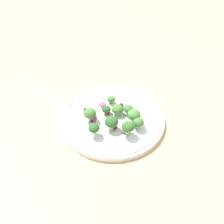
% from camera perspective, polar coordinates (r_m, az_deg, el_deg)
% --- Properties ---
extents(ground_plane, '(1.80, 1.80, 0.02)m').
position_cam_1_polar(ground_plane, '(0.65, 2.64, -1.76)').
color(ground_plane, tan).
extents(plate, '(0.24, 0.24, 0.02)m').
position_cam_1_polar(plate, '(0.63, -0.00, -1.24)').
color(plate, white).
rests_on(plate, ground_plane).
extents(dressing_pool, '(0.14, 0.14, 0.00)m').
position_cam_1_polar(dressing_pool, '(0.63, -0.00, -0.95)').
color(dressing_pool, white).
rests_on(dressing_pool, plate).
extents(broccoli_floret_0, '(0.02, 0.02, 0.02)m').
position_cam_1_polar(broccoli_floret_0, '(0.59, 5.45, -2.14)').
color(broccoli_floret_0, '#8EB77A').
rests_on(broccoli_floret_0, plate).
extents(broccoli_floret_1, '(0.03, 0.03, 0.03)m').
position_cam_1_polar(broccoli_floret_1, '(0.57, 3.31, -3.13)').
color(broccoli_floret_1, '#8EB77A').
rests_on(broccoli_floret_1, plate).
extents(broccoli_floret_2, '(0.02, 0.02, 0.02)m').
position_cam_1_polar(broccoli_floret_2, '(0.65, -0.19, 2.67)').
color(broccoli_floret_2, '#8EB77A').
rests_on(broccoli_floret_2, plate).
extents(broccoli_floret_3, '(0.03, 0.03, 0.03)m').
position_cam_1_polar(broccoli_floret_3, '(0.60, -4.59, -0.31)').
color(broccoli_floret_3, '#ADD18E').
rests_on(broccoli_floret_3, plate).
extents(broccoli_floret_4, '(0.02, 0.02, 0.02)m').
position_cam_1_polar(broccoli_floret_4, '(0.62, -1.21, 0.54)').
color(broccoli_floret_4, '#ADD18E').
rests_on(broccoli_floret_4, plate).
extents(broccoli_floret_5, '(0.02, 0.02, 0.02)m').
position_cam_1_polar(broccoli_floret_5, '(0.62, 3.22, 0.42)').
color(broccoli_floret_5, '#ADD18E').
rests_on(broccoli_floret_5, plate).
extents(broccoli_floret_6, '(0.02, 0.02, 0.02)m').
position_cam_1_polar(broccoli_floret_6, '(0.57, -3.75, -3.37)').
color(broccoli_floret_6, '#9EC684').
rests_on(broccoli_floret_6, plate).
extents(broccoli_floret_7, '(0.03, 0.03, 0.03)m').
position_cam_1_polar(broccoli_floret_7, '(0.58, -0.11, -2.14)').
color(broccoli_floret_7, '#ADD18E').
rests_on(broccoli_floret_7, plate).
extents(broccoli_floret_8, '(0.03, 0.03, 0.03)m').
position_cam_1_polar(broccoli_floret_8, '(0.60, 4.56, -0.63)').
color(broccoli_floret_8, '#9EC684').
rests_on(broccoli_floret_8, plate).
extents(broccoli_floret_9, '(0.03, 0.03, 0.03)m').
position_cam_1_polar(broccoli_floret_9, '(0.62, 1.15, 0.52)').
color(broccoli_floret_9, '#9EC684').
rests_on(broccoli_floret_9, plate).
extents(cranberry_0, '(0.01, 0.01, 0.01)m').
position_cam_1_polar(cranberry_0, '(0.60, 0.23, -3.04)').
color(cranberry_0, '#4C0A14').
rests_on(cranberry_0, plate).
extents(cranberry_1, '(0.01, 0.01, 0.01)m').
position_cam_1_polar(cranberry_1, '(0.65, 1.93, 1.47)').
color(cranberry_1, maroon).
rests_on(cranberry_1, plate).
extents(cranberry_2, '(0.01, 0.01, 0.01)m').
position_cam_1_polar(cranberry_2, '(0.64, 1.25, 1.03)').
color(cranberry_2, '#4C0A14').
rests_on(cranberry_2, plate).
extents(cranberry_3, '(0.01, 0.01, 0.01)m').
position_cam_1_polar(cranberry_3, '(0.61, -4.13, -1.94)').
color(cranberry_3, maroon).
rests_on(cranberry_3, plate).
extents(cranberry_4, '(0.01, 0.01, 0.01)m').
position_cam_1_polar(cranberry_4, '(0.64, -5.52, 0.44)').
color(cranberry_4, '#4C0A14').
rests_on(cranberry_4, plate).
extents(cranberry_5, '(0.01, 0.01, 0.01)m').
position_cam_1_polar(cranberry_5, '(0.62, -0.99, -0.26)').
color(cranberry_5, maroon).
rests_on(cranberry_5, plate).
extents(onion_bit_0, '(0.02, 0.02, 0.01)m').
position_cam_1_polar(onion_bit_0, '(0.65, -1.98, 1.52)').
color(onion_bit_0, '#934C84').
rests_on(onion_bit_0, plate).
extents(onion_bit_1, '(0.01, 0.01, 0.01)m').
position_cam_1_polar(onion_bit_1, '(0.61, -3.85, -2.04)').
color(onion_bit_1, '#A35B93').
rests_on(onion_bit_1, plate).
extents(onion_bit_2, '(0.01, 0.01, 0.00)m').
position_cam_1_polar(onion_bit_2, '(0.59, 2.53, -4.01)').
color(onion_bit_2, '#843D75').
rests_on(onion_bit_2, plate).
extents(onion_bit_3, '(0.01, 0.01, 0.01)m').
position_cam_1_polar(onion_bit_3, '(0.62, -3.73, -0.88)').
color(onion_bit_3, '#A35B93').
rests_on(onion_bit_3, plate).
extents(fork, '(0.18, 0.10, 0.01)m').
position_cam_1_polar(fork, '(0.72, -12.88, 3.30)').
color(fork, silver).
rests_on(fork, ground_plane).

